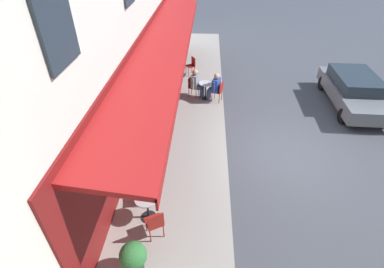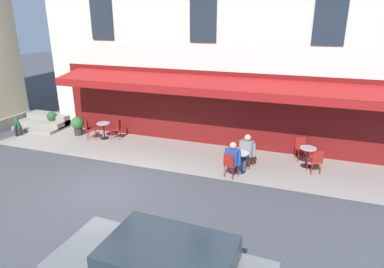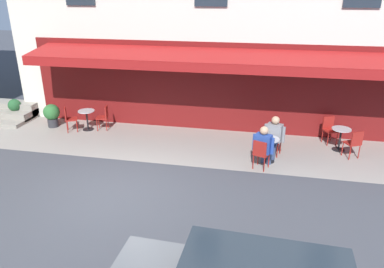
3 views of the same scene
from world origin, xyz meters
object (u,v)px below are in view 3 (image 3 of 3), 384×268
at_px(cafe_table_streetside, 269,146).
at_px(seated_companion_in_grey, 274,136).
at_px(cafe_chair_red_near_door, 354,142).
at_px(cafe_chair_red_corner_left, 104,116).
at_px(cafe_chair_red_under_awning, 329,128).
at_px(cafe_table_mid_terrace, 340,136).
at_px(seated_patron_in_blue, 264,145).
at_px(cafe_chair_red_by_window, 275,138).
at_px(cafe_chair_red_back_row, 69,117).
at_px(potted_plant_under_sign, 15,109).
at_px(potted_plant_by_steps, 52,114).
at_px(cafe_table_near_entrance, 87,117).
at_px(cafe_chair_red_facing_street, 261,152).

xyz_separation_m(cafe_table_streetside, seated_companion_in_grey, (-0.12, -0.40, 0.21)).
relative_size(cafe_chair_red_near_door, seated_companion_in_grey, 0.70).
height_order(cafe_chair_red_corner_left, cafe_chair_red_under_awning, same).
bearing_deg(cafe_chair_red_near_door, cafe_table_mid_terrace, -61.81).
height_order(cafe_chair_red_under_awning, seated_patron_in_blue, seated_patron_in_blue).
bearing_deg(cafe_chair_red_by_window, seated_patron_in_blue, 71.09).
bearing_deg(cafe_table_streetside, cafe_chair_red_back_row, -8.67).
xyz_separation_m(cafe_chair_red_corner_left, cafe_chair_red_under_awning, (-7.98, -0.34, 0.00)).
distance_m(potted_plant_under_sign, potted_plant_by_steps, 2.05).
distance_m(cafe_chair_red_near_door, cafe_chair_red_by_window, 2.37).
relative_size(cafe_table_near_entrance, cafe_chair_red_by_window, 0.82).
height_order(cafe_chair_red_near_door, cafe_chair_red_facing_street, same).
bearing_deg(cafe_chair_red_back_row, seated_patron_in_blue, 168.07).
relative_size(cafe_chair_red_near_door, cafe_chair_red_by_window, 1.00).
bearing_deg(cafe_table_mid_terrace, cafe_chair_red_by_window, 18.82).
relative_size(cafe_table_near_entrance, cafe_table_streetside, 1.00).
xyz_separation_m(cafe_chair_red_corner_left, cafe_table_streetside, (-5.99, 1.54, -0.06)).
bearing_deg(cafe_chair_red_under_awning, cafe_chair_red_corner_left, 2.46).
xyz_separation_m(cafe_table_streetside, potted_plant_by_steps, (8.05, -1.42, 0.02)).
relative_size(cafe_table_mid_terrace, seated_companion_in_grey, 0.58).
bearing_deg(seated_patron_in_blue, cafe_table_mid_terrace, -144.81).
height_order(cafe_table_near_entrance, cafe_chair_red_facing_street, cafe_chair_red_facing_street).
bearing_deg(seated_companion_in_grey, cafe_table_mid_terrace, -156.87).
height_order(cafe_chair_red_near_door, cafe_chair_red_by_window, same).
xyz_separation_m(cafe_table_mid_terrace, potted_plant_under_sign, (12.27, -0.65, -0.07)).
bearing_deg(seated_patron_in_blue, cafe_chair_red_corner_left, -18.28).
height_order(cafe_chair_red_under_awning, potted_plant_under_sign, cafe_chair_red_under_awning).
xyz_separation_m(cafe_chair_red_back_row, potted_plant_by_steps, (0.89, -0.32, -0.04)).
xyz_separation_m(cafe_table_mid_terrace, seated_patron_in_blue, (2.41, 1.70, 0.20)).
distance_m(cafe_chair_red_back_row, potted_plant_under_sign, 2.99).
height_order(cafe_table_near_entrance, potted_plant_by_steps, potted_plant_by_steps).
xyz_separation_m(cafe_chair_red_back_row, cafe_chair_red_corner_left, (-1.17, -0.45, 0.00)).
relative_size(cafe_chair_red_facing_street, potted_plant_under_sign, 1.11).
height_order(cafe_chair_red_back_row, potted_plant_under_sign, cafe_chair_red_back_row).
distance_m(cafe_table_near_entrance, cafe_table_streetside, 6.75).
distance_m(cafe_chair_red_under_awning, potted_plant_under_sign, 12.01).
relative_size(cafe_table_near_entrance, cafe_chair_red_under_awning, 0.82).
relative_size(cafe_chair_red_corner_left, cafe_chair_red_facing_street, 1.00).
distance_m(cafe_chair_red_by_window, seated_patron_in_blue, 1.06).
bearing_deg(cafe_table_mid_terrace, potted_plant_under_sign, -3.03).
bearing_deg(potted_plant_under_sign, cafe_chair_red_under_awning, 179.64).
height_order(seated_companion_in_grey, potted_plant_by_steps, seated_companion_in_grey).
xyz_separation_m(cafe_chair_red_back_row, cafe_chair_red_facing_street, (-6.93, 1.68, 0.00)).
xyz_separation_m(cafe_table_mid_terrace, cafe_chair_red_facing_street, (2.48, 1.90, 0.06)).
distance_m(cafe_chair_red_near_door, seated_companion_in_grey, 2.46).
distance_m(cafe_table_mid_terrace, potted_plant_under_sign, 12.29).
height_order(cafe_chair_red_back_row, seated_patron_in_blue, seated_patron_in_blue).
xyz_separation_m(cafe_table_near_entrance, cafe_table_mid_terrace, (-8.86, 0.08, 0.00)).
xyz_separation_m(cafe_chair_red_corner_left, seated_patron_in_blue, (-5.84, 1.93, 0.14)).
relative_size(cafe_chair_red_back_row, cafe_chair_red_by_window, 1.00).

